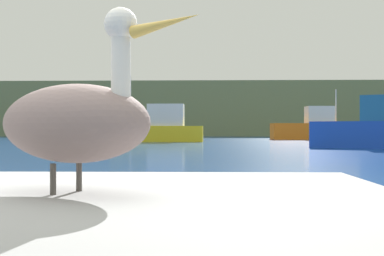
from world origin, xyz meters
The scene contains 5 objects.
hillside_backdrop centered at (0.00, 66.52, 3.68)m, with size 140.00×14.14×7.37m, color #6B7A51.
pelican centered at (0.31, -0.31, 1.00)m, with size 1.18×0.91×0.89m.
fishing_boat_yellow centered at (-2.51, 33.29, 1.05)m, with size 6.96×2.24×5.05m.
fishing_boat_blue centered at (8.86, 21.38, 0.95)m, with size 4.84×3.17×5.25m.
fishing_boat_orange centered at (10.84, 41.09, 1.07)m, with size 7.47×2.45×4.61m.
Camera 1 is at (0.96, -2.66, 0.95)m, focal length 44.43 mm.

